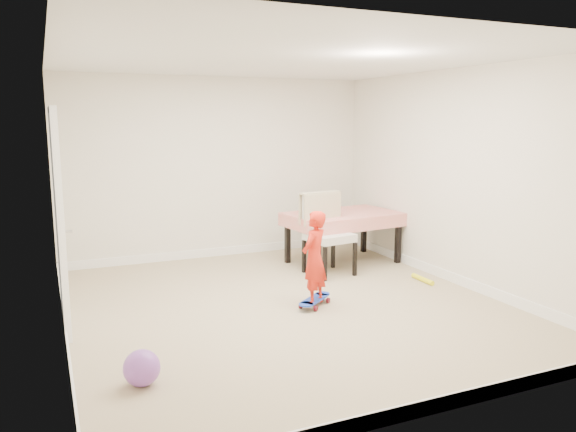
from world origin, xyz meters
name	(u,v)px	position (x,y,z in m)	size (l,w,h in m)	color
ground	(287,306)	(0.00, 0.00, 0.00)	(5.00, 5.00, 0.00)	tan
ceiling	(287,61)	(0.00, 0.00, 2.58)	(4.50, 5.00, 0.04)	silver
wall_back	(218,168)	(0.00, 2.48, 1.30)	(4.50, 0.04, 2.60)	silver
wall_front	(440,228)	(0.00, -2.48, 1.30)	(4.50, 0.04, 2.60)	silver
wall_left	(58,198)	(-2.23, 0.00, 1.30)	(0.04, 5.00, 2.60)	silver
wall_right	(456,178)	(2.23, 0.00, 1.30)	(0.04, 5.00, 2.60)	silver
door	(59,223)	(-2.22, 0.30, 1.02)	(0.10, 0.94, 2.11)	white
baseboard_back	(220,252)	(0.00, 2.49, 0.06)	(4.50, 0.02, 0.12)	white
baseboard_front	(432,406)	(0.00, -2.49, 0.06)	(4.50, 0.02, 0.12)	white
baseboard_left	(66,331)	(-2.24, 0.00, 0.06)	(0.02, 5.00, 0.12)	white
baseboard_right	(452,277)	(2.24, 0.00, 0.06)	(0.02, 5.00, 0.12)	white
dining_table	(343,238)	(1.46, 1.39, 0.36)	(1.53, 0.96, 0.72)	red
dining_chair	(329,234)	(1.01, 0.94, 0.53)	(0.58, 0.66, 1.06)	silver
skateboard	(315,302)	(0.27, -0.13, 0.04)	(0.56, 0.20, 0.08)	#1B7BEB
child	(314,261)	(0.25, -0.16, 0.51)	(0.37, 0.24, 1.01)	red
balloon	(142,368)	(-1.75, -1.26, 0.14)	(0.28, 0.28, 0.28)	purple
foam_toy	(423,279)	(1.92, 0.16, 0.03)	(0.06, 0.06, 0.40)	#F9F61A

